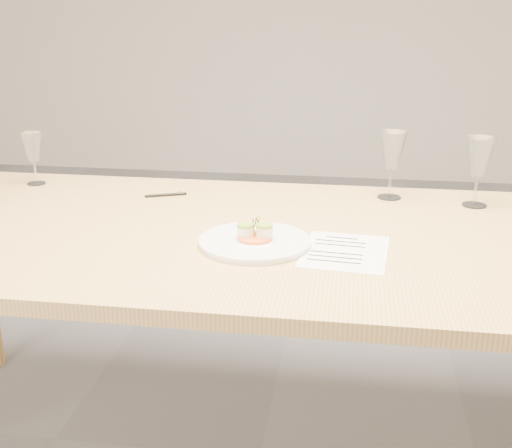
# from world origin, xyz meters

# --- Properties ---
(dining_table) EXTENTS (2.40, 1.00, 0.75)m
(dining_table) POSITION_xyz_m (0.00, 0.00, 0.68)
(dining_table) COLOR tan
(dining_table) RESTS_ON ground
(dinner_plate) EXTENTS (0.29, 0.29, 0.07)m
(dinner_plate) POSITION_xyz_m (0.01, -0.11, 0.76)
(dinner_plate) COLOR white
(dinner_plate) RESTS_ON dining_table
(recipe_sheet) EXTENTS (0.23, 0.28, 0.00)m
(recipe_sheet) POSITION_xyz_m (0.23, -0.12, 0.75)
(recipe_sheet) COLOR white
(recipe_sheet) RESTS_ON dining_table
(ballpoint_pen) EXTENTS (0.13, 0.06, 0.01)m
(ballpoint_pen) POSITION_xyz_m (-0.34, 0.28, 0.75)
(ballpoint_pen) COLOR black
(ballpoint_pen) RESTS_ON dining_table
(wine_glass_0) EXTENTS (0.07, 0.07, 0.18)m
(wine_glass_0) POSITION_xyz_m (-0.82, 0.36, 0.87)
(wine_glass_0) COLOR white
(wine_glass_0) RESTS_ON dining_table
(wine_glass_1) EXTENTS (0.09, 0.09, 0.21)m
(wine_glass_1) POSITION_xyz_m (0.36, 0.37, 0.90)
(wine_glass_1) COLOR white
(wine_glass_1) RESTS_ON dining_table
(wine_glass_2) EXTENTS (0.09, 0.09, 0.21)m
(wine_glass_2) POSITION_xyz_m (0.61, 0.33, 0.90)
(wine_glass_2) COLOR white
(wine_glass_2) RESTS_ON dining_table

